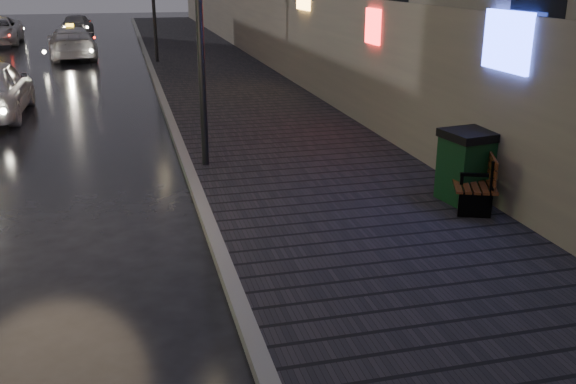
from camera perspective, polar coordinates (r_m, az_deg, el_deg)
The scene contains 7 objects.
ground at distance 7.40m, azimuth -15.70°, elevation -12.74°, with size 120.00×120.00×0.00m, color black.
sidewalk at distance 27.81m, azimuth -7.11°, elevation 11.17°, with size 4.60×58.00×0.15m, color black.
curb at distance 27.61m, azimuth -12.14°, elevation 10.84°, with size 0.20×58.00×0.15m, color slate.
bench at distance 11.08m, azimuth 16.28°, elevation 1.52°, with size 1.29×1.94×0.94m.
trash_bin at distance 11.03m, azimuth 15.66°, elevation 2.27°, with size 0.90×0.90×1.20m.
taxi_mid at distance 31.67m, azimuth -18.68°, elevation 12.45°, with size 2.00×4.92×1.43m, color silver.
car_far at distance 43.63m, azimuth -18.21°, elevation 13.98°, with size 1.57×3.90×1.33m, color gray.
Camera 1 is at (0.40, -6.33, 3.81)m, focal length 40.00 mm.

